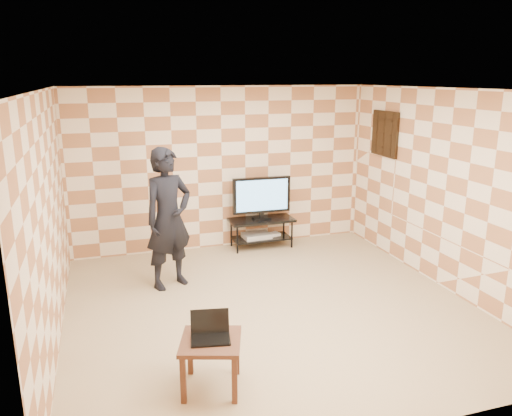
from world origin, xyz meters
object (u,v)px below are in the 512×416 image
Objects in this scene: tv at (262,196)px; person at (169,219)px; side_table at (211,348)px; tv_stand at (261,226)px.

person reaches higher than tv.
tv_stand is at bearing 65.29° from side_table.
person reaches higher than tv_stand.
tv is 2.07m from person.
side_table is at bearing -114.73° from tv.
person is at bearing 90.45° from side_table.
side_table is at bearing -114.58° from person.
tv reaches higher than side_table.
tv_stand is 0.56× the size of person.
tv is at bearing 9.15° from person.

